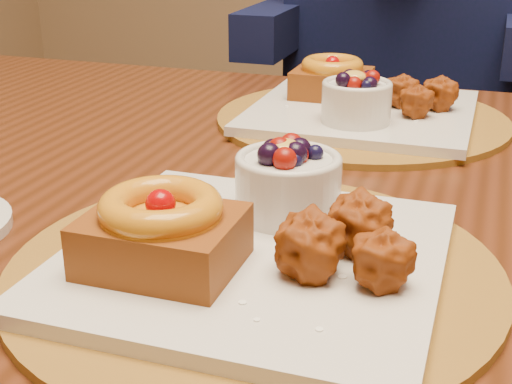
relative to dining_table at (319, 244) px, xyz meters
The scene contains 4 objects.
dining_table is the anchor object (origin of this frame).
place_setting_near 0.24m from the dining_table, 90.73° to the right, with size 0.38×0.38×0.09m.
place_setting_far 0.24m from the dining_table, 90.61° to the left, with size 0.38×0.38×0.08m.
chair_far 0.74m from the dining_table, 89.98° to the left, with size 0.47×0.47×0.92m.
Camera 1 is at (0.07, -0.67, 1.02)m, focal length 50.00 mm.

